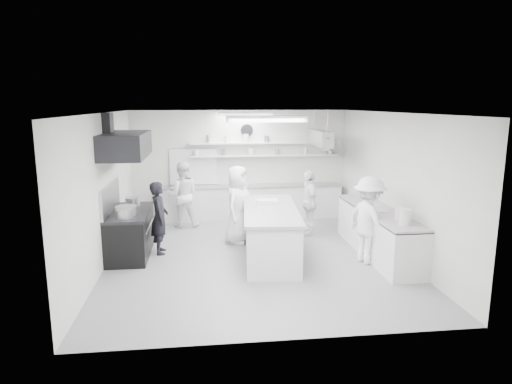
{
  "coord_description": "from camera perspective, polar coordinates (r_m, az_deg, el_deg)",
  "views": [
    {
      "loc": [
        -1.04,
        -9.07,
        3.19
      ],
      "look_at": [
        0.12,
        0.6,
        1.27
      ],
      "focal_mm": 31.64,
      "sensor_mm": 36.0,
      "label": 1
    }
  ],
  "objects": [
    {
      "name": "wall_clock",
      "position": [
        12.62,
        -1.18,
        7.81
      ],
      "size": [
        0.32,
        0.05,
        0.32
      ],
      "primitive_type": "cylinder",
      "rotation": [
        1.57,
        0.0,
        0.0
      ],
      "color": "silver",
      "rests_on": "wall_back"
    },
    {
      "name": "cook_right",
      "position": [
        9.32,
        14.1,
        -3.49
      ],
      "size": [
        0.98,
        1.29,
        1.77
      ],
      "primitive_type": "imported",
      "rotation": [
        0.0,
        0.0,
        1.89
      ],
      "color": "white",
      "rests_on": "floor"
    },
    {
      "name": "shelf_upper",
      "position": [
        12.61,
        1.14,
        6.22
      ],
      "size": [
        4.2,
        0.26,
        0.04
      ],
      "primitive_type": "cube",
      "color": "silver",
      "rests_on": "wall_back"
    },
    {
      "name": "stove",
      "position": [
        9.98,
        -15.6,
        -5.18
      ],
      "size": [
        0.8,
        1.8,
        0.9
      ],
      "primitive_type": "cube",
      "color": "black",
      "rests_on": "floor"
    },
    {
      "name": "shelf_lower",
      "position": [
        12.65,
        1.13,
        4.64
      ],
      "size": [
        4.2,
        0.26,
        0.04
      ],
      "primitive_type": "cube",
      "color": "silver",
      "rests_on": "wall_back"
    },
    {
      "name": "light_fixture_front",
      "position": [
        7.35,
        1.33,
        9.22
      ],
      "size": [
        1.3,
        0.25,
        0.1
      ],
      "primitive_type": "cube",
      "color": "silver",
      "rests_on": "ceiling"
    },
    {
      "name": "light_fixture_rear",
      "position": [
        10.93,
        -1.38,
        9.86
      ],
      "size": [
        1.3,
        0.25,
        0.1
      ],
      "primitive_type": "cube",
      "color": "silver",
      "rests_on": "ceiling"
    },
    {
      "name": "cook_stove",
      "position": [
        9.87,
        -12.12,
        -3.2
      ],
      "size": [
        0.42,
        0.6,
        1.57
      ],
      "primitive_type": "imported",
      "rotation": [
        0.0,
        0.0,
        1.65
      ],
      "color": "black",
      "rests_on": "floor"
    },
    {
      "name": "cook_island_right",
      "position": [
        11.1,
        6.69,
        -1.34
      ],
      "size": [
        0.41,
        0.94,
        1.6
      ],
      "primitive_type": "imported",
      "rotation": [
        0.0,
        0.0,
        -1.55
      ],
      "color": "white",
      "rests_on": "floor"
    },
    {
      "name": "bowl_right",
      "position": [
        9.7,
        15.46,
        -2.49
      ],
      "size": [
        0.25,
        0.25,
        0.05
      ],
      "primitive_type": "imported",
      "rotation": [
        0.0,
        0.0,
        0.14
      ],
      "color": "silver",
      "rests_on": "right_counter"
    },
    {
      "name": "bowl_island_b",
      "position": [
        9.01,
        1.35,
        -2.65
      ],
      "size": [
        0.23,
        0.23,
        0.06
      ],
      "primitive_type": "imported",
      "rotation": [
        0.0,
        0.0,
        -0.14
      ],
      "color": "silver",
      "rests_on": "prep_island"
    },
    {
      "name": "right_counter",
      "position": [
        9.99,
        15.21,
        -5.03
      ],
      "size": [
        0.74,
        3.3,
        0.94
      ],
      "primitive_type": "cube",
      "color": "silver",
      "rests_on": "floor"
    },
    {
      "name": "exhaust_hood",
      "position": [
        9.64,
        -16.19,
        5.73
      ],
      "size": [
        0.85,
        2.0,
        0.5
      ],
      "primitive_type": "cube",
      "color": "black",
      "rests_on": "wall_left"
    },
    {
      "name": "pass_through_window",
      "position": [
        12.68,
        -7.94,
        3.18
      ],
      "size": [
        1.3,
        0.04,
        1.0
      ],
      "primitive_type": "cube",
      "color": "black",
      "rests_on": "wall_back"
    },
    {
      "name": "floor",
      "position": [
        9.68,
        -0.27,
        -8.14
      ],
      "size": [
        6.0,
        7.0,
        0.02
      ],
      "primitive_type": "cube",
      "color": "gray",
      "rests_on": "ground"
    },
    {
      "name": "wall_back",
      "position": [
        12.73,
        -2.08,
        3.54
      ],
      "size": [
        6.0,
        0.04,
        3.0
      ],
      "primitive_type": "cube",
      "color": "silver",
      "rests_on": "floor"
    },
    {
      "name": "wall_left",
      "position": [
        9.44,
        -18.69,
        0.26
      ],
      "size": [
        0.04,
        7.0,
        3.0
      ],
      "primitive_type": "cube",
      "color": "silver",
      "rests_on": "floor"
    },
    {
      "name": "back_counter",
      "position": [
        12.64,
        -0.58,
        -1.29
      ],
      "size": [
        5.0,
        0.6,
        0.92
      ],
      "primitive_type": "cube",
      "color": "silver",
      "rests_on": "floor"
    },
    {
      "name": "ceiling",
      "position": [
        9.13,
        -0.29,
        10.04
      ],
      "size": [
        6.0,
        7.0,
        0.02
      ],
      "primitive_type": "cube",
      "color": "white",
      "rests_on": "wall_back"
    },
    {
      "name": "cook_island_left",
      "position": [
        10.37,
        -2.34,
        -1.6
      ],
      "size": [
        0.91,
        1.04,
        1.8
      ],
      "primitive_type": "imported",
      "rotation": [
        0.0,
        0.0,
        1.09
      ],
      "color": "white",
      "rests_on": "floor"
    },
    {
      "name": "wall_front",
      "position": [
        5.92,
        3.61,
        -5.46
      ],
      "size": [
        6.0,
        0.04,
        3.0
      ],
      "primitive_type": "cube",
      "color": "silver",
      "rests_on": "floor"
    },
    {
      "name": "pot_rack",
      "position": [
        11.9,
        8.05,
        6.78
      ],
      "size": [
        0.3,
        1.6,
        0.4
      ],
      "primitive_type": "cube",
      "color": "#A9AAAB",
      "rests_on": "ceiling"
    },
    {
      "name": "wall_right",
      "position": [
        10.07,
        16.93,
        1.03
      ],
      "size": [
        0.04,
        7.0,
        3.0
      ],
      "primitive_type": "cube",
      "color": "silver",
      "rests_on": "floor"
    },
    {
      "name": "prep_island",
      "position": [
        9.46,
        1.83,
        -5.33
      ],
      "size": [
        1.25,
        2.8,
        1.0
      ],
      "primitive_type": "cube",
      "rotation": [
        0.0,
        0.0,
        -0.09
      ],
      "color": "silver",
      "rests_on": "floor"
    },
    {
      "name": "stove_pot",
      "position": [
        9.52,
        -16.08,
        -2.42
      ],
      "size": [
        0.44,
        0.44,
        0.23
      ],
      "primitive_type": "cylinder",
      "color": "#A9AAAB",
      "rests_on": "stove"
    },
    {
      "name": "bowl_island_a",
      "position": [
        9.77,
        0.6,
        -1.58
      ],
      "size": [
        0.27,
        0.27,
        0.06
      ],
      "primitive_type": "imported",
      "rotation": [
        0.0,
        0.0,
        0.18
      ],
      "color": "#A9AAAB",
      "rests_on": "prep_island"
    },
    {
      "name": "cook_back",
      "position": [
        11.85,
        -9.28,
        -0.32
      ],
      "size": [
        0.84,
        0.66,
        1.72
      ],
      "primitive_type": "imported",
      "rotation": [
        0.0,
        0.0,
        -3.16
      ],
      "color": "white",
      "rests_on": "floor"
    }
  ]
}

